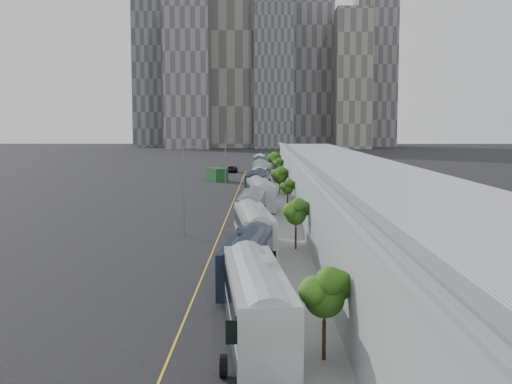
{
  "coord_description": "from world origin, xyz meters",
  "views": [
    {
      "loc": [
        3.03,
        -24.15,
        10.96
      ],
      "look_at": [
        2.05,
        54.18,
        3.0
      ],
      "focal_mm": 45.0,
      "sensor_mm": 36.0,
      "label": 1
    }
  ],
  "objects_px": {
    "bus_10": "(259,162)",
    "street_lamp_far": "(226,159)",
    "bus_9": "(259,166)",
    "street_lamp_near": "(185,185)",
    "bus_6": "(258,180)",
    "bus_7": "(263,174)",
    "bus_2": "(253,232)",
    "bus_8": "(260,169)",
    "bus_1": "(248,264)",
    "suv": "(232,169)",
    "bus_5": "(257,186)",
    "bus_3": "(252,209)",
    "bus_4": "(260,197)",
    "bus_0": "(256,309)",
    "shipping_container": "(217,175)"
  },
  "relations": [
    {
      "from": "bus_7",
      "to": "bus_8",
      "type": "distance_m",
      "value": 15.27
    },
    {
      "from": "bus_6",
      "to": "suv",
      "type": "distance_m",
      "value": 40.6
    },
    {
      "from": "street_lamp_far",
      "to": "bus_4",
      "type": "bearing_deg",
      "value": -77.17
    },
    {
      "from": "bus_8",
      "to": "bus_9",
      "type": "xyz_separation_m",
      "value": [
        -0.21,
        10.59,
        0.03
      ]
    },
    {
      "from": "bus_9",
      "to": "bus_0",
      "type": "bearing_deg",
      "value": -93.09
    },
    {
      "from": "bus_1",
      "to": "bus_9",
      "type": "height_order",
      "value": "bus_9"
    },
    {
      "from": "bus_3",
      "to": "bus_7",
      "type": "xyz_separation_m",
      "value": [
        1.06,
        56.03,
        0.01
      ]
    },
    {
      "from": "bus_4",
      "to": "street_lamp_far",
      "type": "xyz_separation_m",
      "value": [
        -6.06,
        26.61,
        3.79
      ]
    },
    {
      "from": "bus_9",
      "to": "street_lamp_near",
      "type": "xyz_separation_m",
      "value": [
        -6.7,
        -91.4,
        3.64
      ]
    },
    {
      "from": "bus_2",
      "to": "bus_10",
      "type": "height_order",
      "value": "bus_2"
    },
    {
      "from": "bus_0",
      "to": "suv",
      "type": "relative_size",
      "value": 2.56
    },
    {
      "from": "bus_7",
      "to": "bus_5",
      "type": "bearing_deg",
      "value": -86.69
    },
    {
      "from": "bus_10",
      "to": "street_lamp_near",
      "type": "xyz_separation_m",
      "value": [
        -6.51,
        -107.2,
        3.65
      ]
    },
    {
      "from": "bus_4",
      "to": "bus_5",
      "type": "distance_m",
      "value": 15.88
    },
    {
      "from": "bus_0",
      "to": "bus_9",
      "type": "bearing_deg",
      "value": 84.51
    },
    {
      "from": "bus_7",
      "to": "bus_8",
      "type": "xyz_separation_m",
      "value": [
        -0.63,
        15.25,
        -0.03
      ]
    },
    {
      "from": "suv",
      "to": "bus_0",
      "type": "bearing_deg",
      "value": -84.33
    },
    {
      "from": "bus_2",
      "to": "bus_9",
      "type": "relative_size",
      "value": 1.05
    },
    {
      "from": "bus_1",
      "to": "bus_7",
      "type": "bearing_deg",
      "value": 95.05
    },
    {
      "from": "bus_10",
      "to": "street_lamp_far",
      "type": "relative_size",
      "value": 1.34
    },
    {
      "from": "shipping_container",
      "to": "bus_4",
      "type": "bearing_deg",
      "value": -102.27
    },
    {
      "from": "bus_1",
      "to": "street_lamp_near",
      "type": "relative_size",
      "value": 1.37
    },
    {
      "from": "bus_3",
      "to": "bus_4",
      "type": "height_order",
      "value": "bus_4"
    },
    {
      "from": "bus_1",
      "to": "bus_6",
      "type": "relative_size",
      "value": 1.02
    },
    {
      "from": "bus_4",
      "to": "suv",
      "type": "relative_size",
      "value": 2.56
    },
    {
      "from": "bus_9",
      "to": "bus_8",
      "type": "bearing_deg",
      "value": -92.28
    },
    {
      "from": "bus_3",
      "to": "bus_5",
      "type": "bearing_deg",
      "value": 92.08
    },
    {
      "from": "street_lamp_near",
      "to": "shipping_container",
      "type": "bearing_deg",
      "value": 91.59
    },
    {
      "from": "bus_6",
      "to": "bus_7",
      "type": "relative_size",
      "value": 0.93
    },
    {
      "from": "bus_2",
      "to": "bus_4",
      "type": "distance_m",
      "value": 28.8
    },
    {
      "from": "bus_3",
      "to": "shipping_container",
      "type": "xyz_separation_m",
      "value": [
        -8.32,
        57.01,
        -0.22
      ]
    },
    {
      "from": "bus_5",
      "to": "suv",
      "type": "distance_m",
      "value": 54.13
    },
    {
      "from": "bus_8",
      "to": "bus_1",
      "type": "bearing_deg",
      "value": -87.38
    },
    {
      "from": "shipping_container",
      "to": "suv",
      "type": "distance_m",
      "value": 25.04
    },
    {
      "from": "bus_2",
      "to": "bus_3",
      "type": "distance_m",
      "value": 16.42
    },
    {
      "from": "bus_3",
      "to": "bus_6",
      "type": "xyz_separation_m",
      "value": [
        0.27,
        41.93,
        -0.08
      ]
    },
    {
      "from": "suv",
      "to": "street_lamp_far",
      "type": "bearing_deg",
      "value": -86.18
    },
    {
      "from": "bus_1",
      "to": "street_lamp_near",
      "type": "xyz_separation_m",
      "value": [
        -6.67,
        19.44,
        3.71
      ]
    },
    {
      "from": "bus_4",
      "to": "bus_5",
      "type": "bearing_deg",
      "value": 86.63
    },
    {
      "from": "bus_6",
      "to": "bus_7",
      "type": "height_order",
      "value": "bus_7"
    },
    {
      "from": "bus_6",
      "to": "suv",
      "type": "height_order",
      "value": "bus_6"
    },
    {
      "from": "bus_1",
      "to": "bus_10",
      "type": "height_order",
      "value": "bus_10"
    },
    {
      "from": "bus_6",
      "to": "bus_4",
      "type": "bearing_deg",
      "value": -87.97
    },
    {
      "from": "bus_2",
      "to": "bus_8",
      "type": "xyz_separation_m",
      "value": [
        0.05,
        87.69,
        -0.1
      ]
    },
    {
      "from": "bus_1",
      "to": "bus_10",
      "type": "relative_size",
      "value": 0.97
    },
    {
      "from": "bus_1",
      "to": "bus_8",
      "type": "distance_m",
      "value": 100.25
    },
    {
      "from": "bus_1",
      "to": "bus_9",
      "type": "bearing_deg",
      "value": 95.62
    },
    {
      "from": "bus_7",
      "to": "bus_8",
      "type": "height_order",
      "value": "bus_7"
    },
    {
      "from": "bus_0",
      "to": "bus_9",
      "type": "height_order",
      "value": "bus_0"
    },
    {
      "from": "bus_7",
      "to": "street_lamp_near",
      "type": "bearing_deg",
      "value": -91.59
    }
  ]
}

